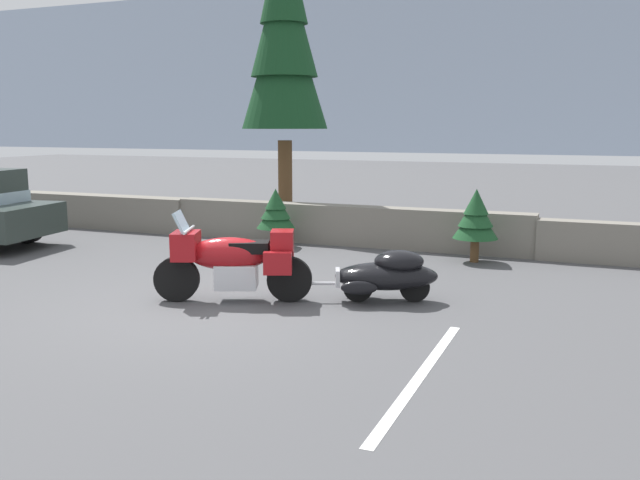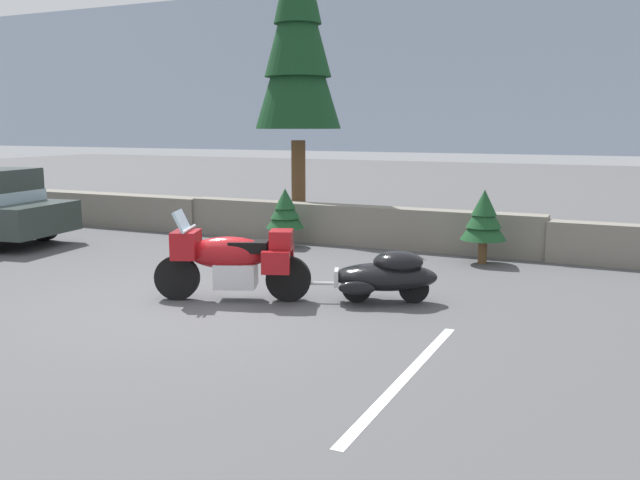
{
  "view_description": "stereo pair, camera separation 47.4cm",
  "coord_description": "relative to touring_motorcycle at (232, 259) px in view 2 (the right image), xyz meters",
  "views": [
    {
      "loc": [
        5.03,
        -8.12,
        2.54
      ],
      "look_at": [
        1.22,
        1.22,
        0.85
      ],
      "focal_mm": 38.3,
      "sensor_mm": 36.0,
      "label": 1
    },
    {
      "loc": [
        5.47,
        -7.93,
        2.54
      ],
      "look_at": [
        1.22,
        1.22,
        0.85
      ],
      "focal_mm": 38.3,
      "sensor_mm": 36.0,
      "label": 2
    }
  ],
  "objects": [
    {
      "name": "touring_motorcycle",
      "position": [
        0.0,
        0.0,
        0.0
      ],
      "size": [
        2.2,
        1.24,
        1.33
      ],
      "color": "black",
      "rests_on": "ground"
    },
    {
      "name": "pine_tree_tall",
      "position": [
        -2.42,
        6.99,
        4.11
      ],
      "size": [
        2.12,
        2.12,
        7.56
      ],
      "color": "brown",
      "rests_on": "ground"
    },
    {
      "name": "parking_stripe_marker",
      "position": [
        3.28,
        -1.9,
        -0.62
      ],
      "size": [
        0.12,
        3.6,
        0.01
      ],
      "primitive_type": "cube",
      "color": "silver",
      "rests_on": "ground"
    },
    {
      "name": "stone_guard_wall",
      "position": [
        -1.11,
        5.15,
        -0.21
      ],
      "size": [
        24.0,
        0.59,
        0.85
      ],
      "color": "slate",
      "rests_on": "ground"
    },
    {
      "name": "car_shaped_trailer",
      "position": [
        2.09,
        0.84,
        -0.21
      ],
      "size": [
        2.18,
        1.21,
        0.76
      ],
      "color": "black",
      "rests_on": "ground"
    },
    {
      "name": "pine_sapling_farther",
      "position": [
        2.78,
        4.29,
        0.24
      ],
      "size": [
        0.85,
        0.85,
        1.39
      ],
      "color": "brown",
      "rests_on": "ground"
    },
    {
      "name": "ground_plane",
      "position": [
        -0.17,
        -0.4,
        -0.62
      ],
      "size": [
        80.0,
        80.0,
        0.0
      ],
      "primitive_type": "plane",
      "color": "#4C4C4F"
    },
    {
      "name": "pine_sapling_near",
      "position": [
        -1.4,
        4.34,
        0.15
      ],
      "size": [
        0.82,
        0.82,
        1.24
      ],
      "color": "brown",
      "rests_on": "ground"
    },
    {
      "name": "distant_ridgeline",
      "position": [
        -0.17,
        95.14,
        7.38
      ],
      "size": [
        240.0,
        80.0,
        16.0
      ],
      "primitive_type": "cube",
      "color": "#99A8BF",
      "rests_on": "ground"
    }
  ]
}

